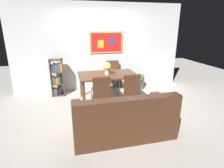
# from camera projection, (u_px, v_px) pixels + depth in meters

# --- Properties ---
(ground_plane) EXTENTS (12.00, 12.00, 0.00)m
(ground_plane) POSITION_uv_depth(u_px,v_px,m) (113.00, 108.00, 4.45)
(ground_plane) COLOR #B7B2A8
(wall_back_with_painting) EXTENTS (5.20, 0.14, 2.60)m
(wall_back_with_painting) POSITION_uv_depth(u_px,v_px,m) (100.00, 47.00, 5.53)
(wall_back_with_painting) COLOR silver
(wall_back_with_painting) RESTS_ON ground_plane
(dining_table) EXTENTS (1.52, 0.94, 0.72)m
(dining_table) POSITION_uv_depth(u_px,v_px,m) (108.00, 77.00, 4.78)
(dining_table) COLOR brown
(dining_table) RESTS_ON ground_plane
(dining_chair_near_right) EXTENTS (0.40, 0.41, 0.91)m
(dining_chair_near_right) POSITION_uv_depth(u_px,v_px,m) (130.00, 89.00, 4.17)
(dining_chair_near_right) COLOR brown
(dining_chair_near_right) RESTS_ON ground_plane
(dining_chair_near_left) EXTENTS (0.40, 0.41, 0.91)m
(dining_chair_near_left) POSITION_uv_depth(u_px,v_px,m) (101.00, 92.00, 3.98)
(dining_chair_near_left) COLOR brown
(dining_chair_near_left) RESTS_ON ground_plane
(dining_chair_far_right) EXTENTS (0.40, 0.41, 0.91)m
(dining_chair_far_right) POSITION_uv_depth(u_px,v_px,m) (113.00, 73.00, 5.60)
(dining_chair_far_right) COLOR brown
(dining_chair_far_right) RESTS_ON ground_plane
(leather_couch) EXTENTS (1.80, 0.84, 0.84)m
(leather_couch) POSITION_uv_depth(u_px,v_px,m) (123.00, 120.00, 3.26)
(leather_couch) COLOR #472819
(leather_couch) RESTS_ON ground_plane
(bookshelf) EXTENTS (0.36, 0.28, 1.05)m
(bookshelf) POSITION_uv_depth(u_px,v_px,m) (57.00, 78.00, 5.15)
(bookshelf) COLOR brown
(bookshelf) RESTS_ON ground_plane
(potted_ivy) EXTENTS (0.29, 0.30, 0.48)m
(potted_ivy) POSITION_uv_depth(u_px,v_px,m) (140.00, 81.00, 5.82)
(potted_ivy) COLOR #4C4742
(potted_ivy) RESTS_ON ground_plane
(flower_vase) EXTENTS (0.23, 0.22, 0.33)m
(flower_vase) POSITION_uv_depth(u_px,v_px,m) (107.00, 67.00, 4.65)
(flower_vase) COLOR beige
(flower_vase) RESTS_ON dining_table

